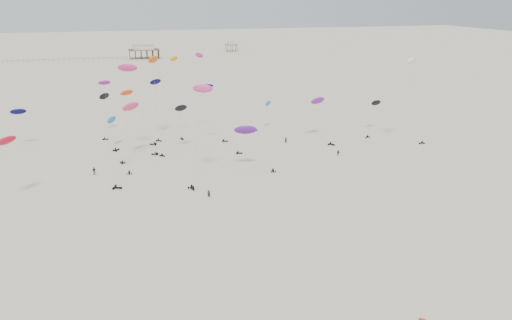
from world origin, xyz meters
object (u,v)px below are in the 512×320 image
object	(u,v)px
rig_0	(200,112)
spectator_0	(209,197)
pavilion_small	(232,47)
rig_4	(154,70)
rig_9	(14,119)
pavilion_main	(144,52)

from	to	relation	value
rig_0	spectator_0	bearing A→B (deg)	72.05
pavilion_small	rig_4	bearing A→B (deg)	-107.85
rig_0	rig_9	world-z (taller)	rig_0
pavilion_main	spectator_0	distance (m)	264.34
pavilion_main	rig_4	xyz separation A→B (m)	(-8.15, -212.67, 17.02)
rig_0	spectator_0	xyz separation A→B (m)	(-0.53, -11.43, -16.90)
rig_0	rig_4	xyz separation A→B (m)	(-7.21, 40.20, 4.35)
rig_0	rig_9	distance (m)	62.71
rig_9	rig_4	bearing A→B (deg)	-110.54
rig_0	rig_9	size ratio (longest dim) A/B	1.45
pavilion_small	rig_4	distance (m)	255.56
pavilion_main	rig_4	size ratio (longest dim) A/B	0.82
pavilion_main	rig_0	distance (m)	253.19
rig_0	spectator_0	size ratio (longest dim) A/B	10.95
rig_4	rig_9	world-z (taller)	rig_4
rig_4	spectator_0	distance (m)	56.23
rig_9	pavilion_small	bearing A→B (deg)	-46.59
spectator_0	rig_4	bearing A→B (deg)	-73.08
pavilion_main	pavilion_small	world-z (taller)	pavilion_main
pavilion_main	pavilion_small	bearing A→B (deg)	23.20
pavilion_main	rig_0	size ratio (longest dim) A/B	0.91
rig_9	spectator_0	world-z (taller)	rig_9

